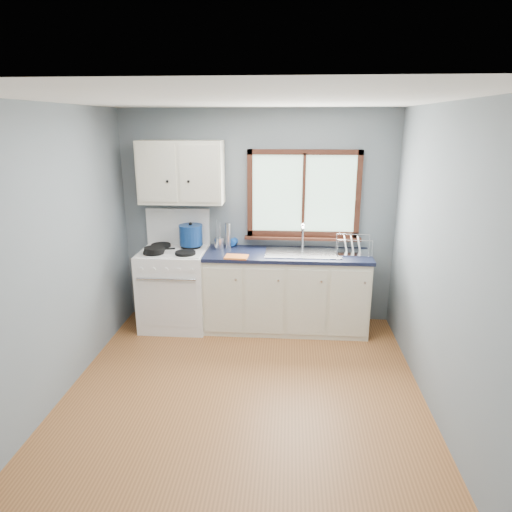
# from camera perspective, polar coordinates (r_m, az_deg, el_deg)

# --- Properties ---
(floor) EXTENTS (3.20, 3.60, 0.02)m
(floor) POSITION_cam_1_polar(r_m,az_deg,el_deg) (4.22, -1.66, -17.50)
(floor) COLOR #975D30
(floor) RESTS_ON ground
(ceiling) EXTENTS (3.20, 3.60, 0.02)m
(ceiling) POSITION_cam_1_polar(r_m,az_deg,el_deg) (3.51, -2.02, 19.10)
(ceiling) COLOR white
(ceiling) RESTS_ON wall_back
(wall_back) EXTENTS (3.20, 0.02, 2.50)m
(wall_back) POSITION_cam_1_polar(r_m,az_deg,el_deg) (5.42, 0.19, 4.76)
(wall_back) COLOR slate
(wall_back) RESTS_ON ground
(wall_front) EXTENTS (3.20, 0.02, 2.50)m
(wall_front) POSITION_cam_1_polar(r_m,az_deg,el_deg) (2.04, -7.41, -16.30)
(wall_front) COLOR slate
(wall_front) RESTS_ON ground
(wall_left) EXTENTS (0.02, 3.60, 2.50)m
(wall_left) POSITION_cam_1_polar(r_m,az_deg,el_deg) (4.16, -24.48, -0.37)
(wall_left) COLOR slate
(wall_left) RESTS_ON ground
(wall_right) EXTENTS (0.02, 3.60, 2.50)m
(wall_right) POSITION_cam_1_polar(r_m,az_deg,el_deg) (3.85, 22.73, -1.41)
(wall_right) COLOR slate
(wall_right) RESTS_ON ground
(gas_range) EXTENTS (0.76, 0.69, 1.36)m
(gas_range) POSITION_cam_1_polar(r_m,az_deg,el_deg) (5.45, -10.10, -3.69)
(gas_range) COLOR white
(gas_range) RESTS_ON floor
(base_cabinets) EXTENTS (1.85, 0.60, 0.88)m
(base_cabinets) POSITION_cam_1_polar(r_m,az_deg,el_deg) (5.34, 3.75, -4.88)
(base_cabinets) COLOR beige
(base_cabinets) RESTS_ON floor
(countertop) EXTENTS (1.89, 0.64, 0.04)m
(countertop) POSITION_cam_1_polar(r_m,az_deg,el_deg) (5.18, 3.85, 0.18)
(countertop) COLOR black
(countertop) RESTS_ON base_cabinets
(sink) EXTENTS (0.84, 0.46, 0.44)m
(sink) POSITION_cam_1_polar(r_m,az_deg,el_deg) (5.19, 5.83, -0.29)
(sink) COLOR silver
(sink) RESTS_ON countertop
(window) EXTENTS (1.36, 0.10, 1.03)m
(window) POSITION_cam_1_polar(r_m,az_deg,el_deg) (5.33, 5.95, 6.94)
(window) COLOR #9EC6A8
(window) RESTS_ON wall_back
(upper_cabinets) EXTENTS (0.95, 0.35, 0.70)m
(upper_cabinets) POSITION_cam_1_polar(r_m,az_deg,el_deg) (5.28, -9.34, 10.28)
(upper_cabinets) COLOR beige
(upper_cabinets) RESTS_ON wall_back
(skillet) EXTENTS (0.36, 0.28, 0.05)m
(skillet) POSITION_cam_1_polar(r_m,az_deg,el_deg) (5.19, -12.56, 0.81)
(skillet) COLOR black
(skillet) RESTS_ON gas_range
(stockpot) EXTENTS (0.29, 0.29, 0.27)m
(stockpot) POSITION_cam_1_polar(r_m,az_deg,el_deg) (5.37, -8.14, 2.64)
(stockpot) COLOR navy
(stockpot) RESTS_ON gas_range
(utensil_crock) EXTENTS (0.14, 0.14, 0.35)m
(utensil_crock) POSITION_cam_1_polar(r_m,az_deg,el_deg) (5.32, -4.63, 1.62)
(utensil_crock) COLOR silver
(utensil_crock) RESTS_ON countertop
(thermos) EXTENTS (0.08, 0.08, 0.30)m
(thermos) POSITION_cam_1_polar(r_m,az_deg,el_deg) (5.35, -3.54, 2.60)
(thermos) COLOR silver
(thermos) RESTS_ON countertop
(soap_bottle) EXTENTS (0.11, 0.11, 0.25)m
(soap_bottle) POSITION_cam_1_polar(r_m,az_deg,el_deg) (5.38, -3.09, 2.41)
(soap_bottle) COLOR #1650B5
(soap_bottle) RESTS_ON countertop
(dish_towel) EXTENTS (0.26, 0.20, 0.02)m
(dish_towel) POSITION_cam_1_polar(r_m,az_deg,el_deg) (4.98, -2.47, -0.11)
(dish_towel) COLOR orange
(dish_towel) RESTS_ON countertop
(dish_rack) EXTENTS (0.41, 0.32, 0.20)m
(dish_rack) POSITION_cam_1_polar(r_m,az_deg,el_deg) (5.25, 12.02, 0.90)
(dish_rack) COLOR silver
(dish_rack) RESTS_ON countertop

